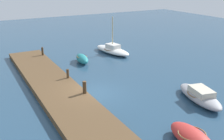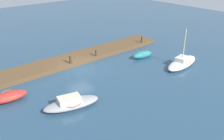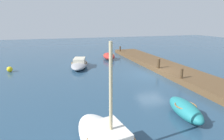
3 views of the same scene
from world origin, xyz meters
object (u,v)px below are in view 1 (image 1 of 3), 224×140
at_px(mooring_post_mid_west, 68,74).
at_px(mooring_post_mid_east, 85,87).
at_px(rowboat_red, 192,137).
at_px(motorboat_grey, 200,95).
at_px(sailboat_white, 112,50).
at_px(dinghy_teal, 82,59).
at_px(mooring_post_west, 42,51).

xyz_separation_m(mooring_post_mid_west, mooring_post_mid_east, (3.50, 0.00, 0.07)).
bearing_deg(rowboat_red, mooring_post_mid_east, -155.94).
relative_size(rowboat_red, mooring_post_mid_west, 4.13).
bearing_deg(motorboat_grey, rowboat_red, -37.21).
bearing_deg(sailboat_white, mooring_post_mid_west, -60.41).
distance_m(dinghy_teal, mooring_post_mid_east, 8.74).
bearing_deg(motorboat_grey, mooring_post_mid_west, -124.02).
height_order(sailboat_white, mooring_post_mid_east, sailboat_white).
xyz_separation_m(rowboat_red, mooring_post_west, (-19.15, -2.73, 0.48)).
height_order(motorboat_grey, mooring_post_mid_east, mooring_post_mid_east).
distance_m(rowboat_red, mooring_post_mid_east, 8.30).
relative_size(rowboat_red, mooring_post_mid_east, 3.47).
bearing_deg(rowboat_red, mooring_post_mid_west, -161.63).
bearing_deg(sailboat_white, rowboat_red, -25.26).
height_order(rowboat_red, mooring_post_west, mooring_post_west).
distance_m(sailboat_white, mooring_post_mid_west, 9.99).
xyz_separation_m(motorboat_grey, mooring_post_west, (-15.65, -7.07, 0.47)).
bearing_deg(dinghy_teal, mooring_post_mid_east, -14.01).
xyz_separation_m(dinghy_teal, mooring_post_west, (-3.22, -3.23, 0.47)).
bearing_deg(rowboat_red, motorboat_grey, 133.75).
xyz_separation_m(dinghy_teal, mooring_post_mid_west, (4.61, -3.23, 0.42)).
bearing_deg(rowboat_red, mooring_post_west, -167.08).
relative_size(sailboat_white, mooring_post_west, 6.59).
relative_size(motorboat_grey, mooring_post_mid_east, 5.34).
relative_size(sailboat_white, motorboat_grey, 1.18).
distance_m(mooring_post_west, mooring_post_mid_west, 7.83).
distance_m(sailboat_white, dinghy_teal, 4.83).
bearing_deg(mooring_post_mid_west, sailboat_white, 128.84).
distance_m(motorboat_grey, mooring_post_west, 17.18).
distance_m(sailboat_white, mooring_post_west, 7.94).
height_order(sailboat_white, dinghy_teal, sailboat_white).
bearing_deg(mooring_post_west, mooring_post_mid_west, 0.00).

